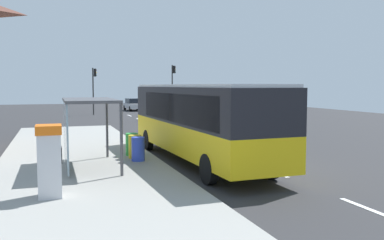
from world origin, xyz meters
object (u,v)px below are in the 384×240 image
recycling_bin_green (132,144)px  ticket_machine (49,160)px  recycling_bin_yellow (135,146)px  bus_shelter (81,115)px  recycling_bin_blue (138,149)px  bus (199,118)px  traffic_light_near_side (173,82)px  traffic_light_far_side (94,84)px  white_van (170,107)px  sedan_near (134,104)px

recycling_bin_green → ticket_machine: bearing=-119.0°
recycling_bin_yellow → bus_shelter: (-2.21, -1.34, 1.44)m
recycling_bin_blue → bus_shelter: 2.72m
recycling_bin_yellow → bus_shelter: size_ratio=0.24×
ticket_machine → recycling_bin_green: bearing=61.0°
bus → traffic_light_near_side: size_ratio=2.04×
recycling_bin_blue → recycling_bin_green: (0.00, 1.40, 0.00)m
bus → ticket_machine: bus is taller
recycling_bin_yellow → recycling_bin_blue: bearing=-90.0°
recycling_bin_yellow → recycling_bin_green: bearing=90.0°
recycling_bin_green → traffic_light_far_side: size_ratio=0.19×
bus → traffic_light_near_side: 29.98m
recycling_bin_green → traffic_light_near_side: traffic_light_near_side is taller
white_van → traffic_light_near_side: (3.29, 10.45, 2.24)m
sedan_near → traffic_light_near_side: (3.20, -6.84, 2.79)m
sedan_near → traffic_light_far_side: (-5.40, -6.04, 2.55)m
traffic_light_near_side → recycling_bin_green: bearing=-109.4°
white_van → recycling_bin_yellow: 18.87m
sedan_near → recycling_bin_green: size_ratio=4.73×
sedan_near → recycling_bin_yellow: (-6.50, -35.02, -0.14)m
sedan_near → bus_shelter: bus_shelter is taller
recycling_bin_green → traffic_light_far_side: bearing=87.8°
bus → recycling_bin_blue: (-2.49, 0.16, -1.19)m
traffic_light_near_side → traffic_light_far_side: traffic_light_near_side is taller
white_van → recycling_bin_yellow: white_van is taller
recycling_bin_yellow → traffic_light_near_side: (9.69, 28.18, 2.93)m
bus → bus_shelter: bus is taller
bus → sedan_near: (4.01, 35.88, -1.05)m
white_van → recycling_bin_blue: (-6.40, -18.44, -0.69)m
ticket_machine → traffic_light_far_side: 34.57m
traffic_light_near_side → bus_shelter: bearing=-112.0°
sedan_near → traffic_light_near_side: traffic_light_near_side is taller
ticket_machine → traffic_light_far_side: traffic_light_far_side is taller
recycling_bin_blue → traffic_light_far_side: 29.83m
white_van → traffic_light_near_side: 11.18m
recycling_bin_green → bus_shelter: bearing=-137.3°
bus → recycling_bin_green: 3.17m
bus → recycling_bin_yellow: (-2.49, 0.86, -1.19)m
white_van → ticket_machine: 24.94m
bus → traffic_light_near_side: (7.21, 29.04, 1.74)m
sedan_near → recycling_bin_blue: sedan_near is taller
traffic_light_far_side → bus_shelter: 30.53m
bus → recycling_bin_blue: bus is taller
white_van → traffic_light_near_side: traffic_light_near_side is taller
white_van → recycling_bin_blue: 19.53m
bus → recycling_bin_green: (-2.49, 1.56, -1.19)m
recycling_bin_green → bus_shelter: bus_shelter is taller
white_van → sedan_near: bearing=89.7°
bus → sedan_near: bearing=83.6°
bus → white_van: 19.01m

